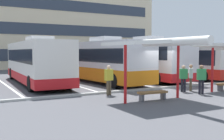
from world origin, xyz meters
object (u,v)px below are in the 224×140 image
(coach_bus_1, at_px, (95,62))
(waiting_passenger_1, at_px, (183,77))
(coach_bus_0, at_px, (36,62))
(waiting_passenger_0, at_px, (109,78))
(bench_0, at_px, (153,94))
(coach_bus_3, at_px, (176,61))
(waiting_passenger_3, at_px, (191,76))
(coach_bus_2, at_px, (138,59))
(waiting_shelter_0, at_px, (157,43))
(waiting_passenger_2, at_px, (201,77))

(coach_bus_1, distance_m, waiting_passenger_1, 8.18)
(coach_bus_1, xyz_separation_m, waiting_passenger_1, (2.08, -7.88, -0.70))
(coach_bus_0, relative_size, waiting_passenger_0, 7.10)
(bench_0, relative_size, waiting_passenger_1, 0.99)
(coach_bus_3, distance_m, waiting_passenger_3, 9.57)
(coach_bus_0, height_order, waiting_passenger_1, coach_bus_0)
(waiting_passenger_0, xyz_separation_m, waiting_passenger_3, (5.15, -1.09, -0.02))
(coach_bus_2, distance_m, bench_0, 10.71)
(waiting_shelter_0, relative_size, waiting_passenger_2, 2.98)
(coach_bus_0, bearing_deg, coach_bus_2, -5.99)
(coach_bus_0, xyz_separation_m, coach_bus_2, (8.74, -0.92, 0.11))
(waiting_passenger_2, bearing_deg, waiting_shelter_0, -172.52)
(coach_bus_3, bearing_deg, waiting_shelter_0, -136.33)
(coach_bus_3, height_order, bench_0, coach_bus_3)
(coach_bus_0, height_order, waiting_passenger_2, coach_bus_0)
(waiting_passenger_0, bearing_deg, waiting_passenger_2, -26.29)
(coach_bus_1, height_order, waiting_passenger_0, coach_bus_1)
(waiting_passenger_2, bearing_deg, coach_bus_0, 124.93)
(coach_bus_2, relative_size, waiting_shelter_0, 2.33)
(bench_0, bearing_deg, coach_bus_3, 42.69)
(coach_bus_0, xyz_separation_m, coach_bus_3, (13.09, -1.03, -0.06))
(bench_0, bearing_deg, waiting_passenger_3, 19.09)
(coach_bus_2, xyz_separation_m, coach_bus_3, (4.35, -0.11, -0.16))
(bench_0, distance_m, waiting_passenger_1, 3.71)
(coach_bus_3, bearing_deg, waiting_passenger_3, -127.03)
(waiting_passenger_2, height_order, waiting_passenger_3, waiting_passenger_2)
(coach_bus_1, distance_m, coach_bus_3, 8.46)
(waiting_passenger_2, xyz_separation_m, waiting_passenger_3, (0.44, 1.24, -0.03))
(waiting_shelter_0, relative_size, waiting_passenger_0, 3.00)
(coach_bus_3, relative_size, waiting_passenger_3, 7.56)
(waiting_shelter_0, distance_m, waiting_passenger_1, 4.24)
(coach_bus_3, bearing_deg, waiting_passenger_2, -124.94)
(waiting_passenger_2, bearing_deg, bench_0, -177.49)
(coach_bus_3, distance_m, waiting_shelter_0, 13.57)
(coach_bus_3, relative_size, waiting_shelter_0, 2.47)
(waiting_shelter_0, xyz_separation_m, waiting_passenger_2, (3.58, 0.47, -1.86))
(waiting_passenger_0, bearing_deg, waiting_passenger_1, -13.82)
(coach_bus_0, distance_m, waiting_passenger_0, 7.90)
(coach_bus_0, distance_m, coach_bus_3, 13.13)
(coach_bus_0, xyz_separation_m, coach_bus_1, (4.63, -0.79, -0.01))
(waiting_passenger_1, bearing_deg, coach_bus_3, 50.16)
(coach_bus_1, bearing_deg, waiting_passenger_3, -70.98)
(coach_bus_2, xyz_separation_m, waiting_passenger_3, (-1.40, -7.73, -0.80))
(waiting_passenger_0, distance_m, waiting_passenger_1, 4.66)
(bench_0, bearing_deg, waiting_passenger_0, 114.39)
(coach_bus_2, xyz_separation_m, waiting_shelter_0, (-5.42, -9.44, 1.09))
(waiting_shelter_0, height_order, waiting_passenger_3, waiting_shelter_0)
(coach_bus_1, xyz_separation_m, coach_bus_3, (8.46, -0.24, -0.05))
(waiting_passenger_1, height_order, waiting_passenger_3, waiting_passenger_3)
(bench_0, bearing_deg, coach_bus_0, 108.29)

